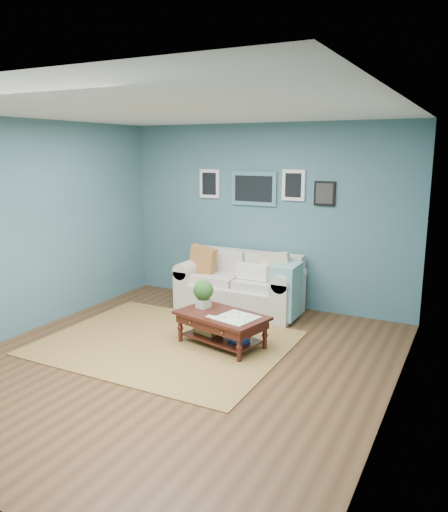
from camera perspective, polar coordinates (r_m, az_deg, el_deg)
The scene contains 4 objects.
room_shell at distance 5.33m, azimuth -5.39°, elevation 1.69°, with size 5.00×5.02×2.70m.
area_rug at distance 6.22m, azimuth -6.67°, elevation -9.81°, with size 2.87×2.29×0.01m, color brown.
loveseat at distance 7.28m, azimuth 2.41°, elevation -3.36°, with size 1.82×0.83×0.94m.
coffee_table at distance 6.03m, azimuth -0.63°, elevation -7.13°, with size 1.18×0.85×0.75m.
Camera 1 is at (2.84, -4.35, 2.31)m, focal length 35.00 mm.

